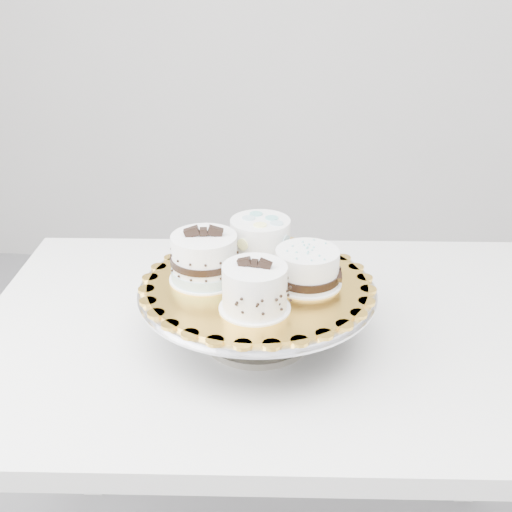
# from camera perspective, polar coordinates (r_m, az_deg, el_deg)

# --- Properties ---
(table) EXTENTS (1.19, 0.85, 0.75)m
(table) POSITION_cam_1_polar(r_m,az_deg,el_deg) (1.23, 2.42, -9.56)
(table) COLOR white
(table) RESTS_ON floor
(cake_stand) EXTENTS (0.40, 0.40, 0.11)m
(cake_stand) POSITION_cam_1_polar(r_m,az_deg,el_deg) (1.10, 0.12, -4.19)
(cake_stand) COLOR gray
(cake_stand) RESTS_ON table
(cake_board) EXTENTS (0.43, 0.43, 0.01)m
(cake_board) POSITION_cam_1_polar(r_m,az_deg,el_deg) (1.08, 0.12, -2.49)
(cake_board) COLOR gold
(cake_board) RESTS_ON cake_stand
(cake_swirl) EXTENTS (0.11, 0.11, 0.09)m
(cake_swirl) POSITION_cam_1_polar(r_m,az_deg,el_deg) (0.99, -0.11, -2.94)
(cake_swirl) COLOR white
(cake_swirl) RESTS_ON cake_board
(cake_banded) EXTENTS (0.13, 0.13, 0.10)m
(cake_banded) POSITION_cam_1_polar(r_m,az_deg,el_deg) (1.08, -4.59, -0.30)
(cake_banded) COLOR white
(cake_banded) RESTS_ON cake_board
(cake_dots) EXTENTS (0.13, 0.13, 0.08)m
(cake_dots) POSITION_cam_1_polar(r_m,az_deg,el_deg) (1.14, 0.38, 1.44)
(cake_dots) COLOR white
(cake_dots) RESTS_ON cake_board
(cake_ribbon) EXTENTS (0.12, 0.12, 0.06)m
(cake_ribbon) POSITION_cam_1_polar(r_m,az_deg,el_deg) (1.07, 4.62, -1.09)
(cake_ribbon) COLOR white
(cake_ribbon) RESTS_ON cake_board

